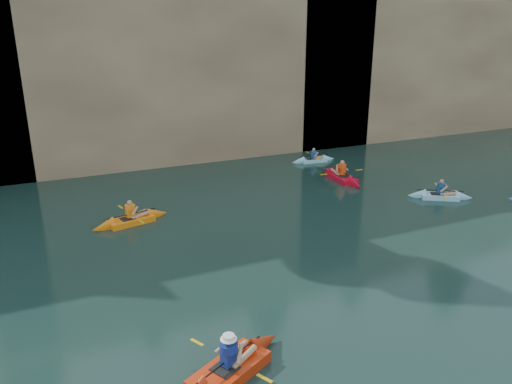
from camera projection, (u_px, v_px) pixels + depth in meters
name	position (u px, v px, depth m)	size (l,w,h in m)	color
cliff	(131.00, 52.00, 34.52)	(70.00, 16.00, 12.00)	tan
cliff_slab_center	(190.00, 64.00, 28.97)	(24.00, 2.40, 11.40)	tan
cliff_slab_east	(451.00, 66.00, 36.85)	(26.00, 2.40, 9.84)	tan
sea_cave_center	(91.00, 145.00, 27.46)	(3.50, 1.00, 3.20)	black
sea_cave_east	(313.00, 115.00, 32.58)	(5.00, 1.00, 4.50)	black
main_kayaker	(229.00, 369.00, 11.92)	(3.76, 2.54, 1.41)	red
kayaker_orange	(131.00, 220.00, 20.95)	(3.44, 2.45, 1.28)	orange
kayaker_ltblue_near	(440.00, 196.00, 23.89)	(2.96, 2.19, 1.19)	#96DCFB
kayaker_red_far	(341.00, 177.00, 26.68)	(2.62, 3.66, 1.34)	red
kayaker_ltblue_mid	(313.00, 160.00, 30.11)	(2.83, 2.12, 1.06)	#98E1FF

